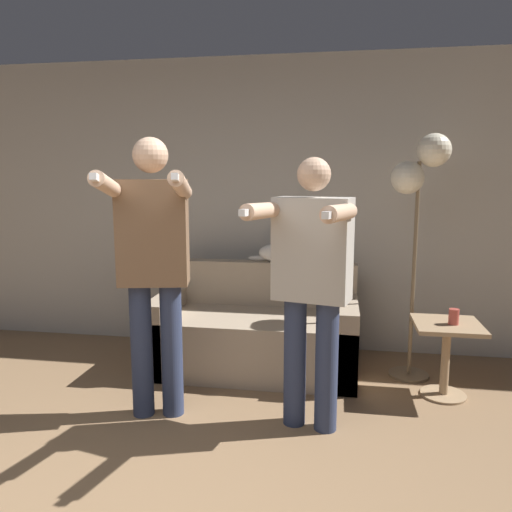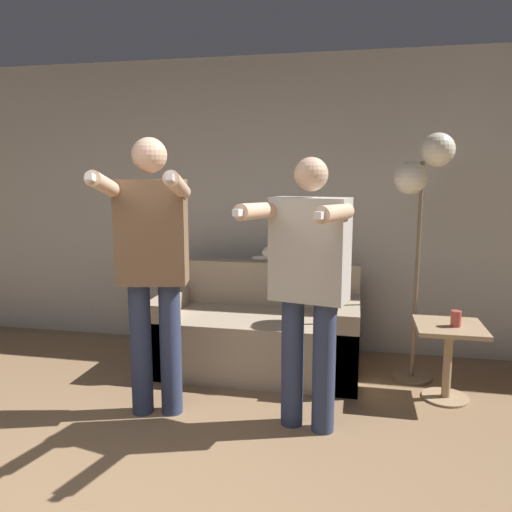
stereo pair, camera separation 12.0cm
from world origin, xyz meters
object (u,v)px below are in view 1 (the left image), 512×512
(couch, at_px, (256,334))
(cup, at_px, (454,317))
(person_left, at_px, (153,259))
(side_table, at_px, (446,344))
(floor_lamp, at_px, (420,182))
(person_right, at_px, (311,276))
(cat, at_px, (280,252))

(couch, height_order, cup, couch)
(couch, xyz_separation_m, cup, (1.46, -0.32, 0.31))
(person_left, height_order, side_table, person_left)
(person_left, xyz_separation_m, floor_lamp, (1.74, 0.95, 0.47))
(person_right, height_order, side_table, person_right)
(person_right, relative_size, cup, 15.24)
(person_left, xyz_separation_m, cup, (1.96, 0.60, -0.45))
(floor_lamp, xyz_separation_m, side_table, (0.19, -0.33, -1.14))
(person_left, relative_size, side_table, 3.33)
(cat, height_order, cup, cat)
(floor_lamp, relative_size, cup, 17.06)
(floor_lamp, bearing_deg, person_right, -127.96)
(person_left, bearing_deg, side_table, 5.65)
(person_left, bearing_deg, couch, 49.00)
(cup, bearing_deg, floor_lamp, 122.13)
(couch, xyz_separation_m, cat, (0.16, 0.30, 0.64))
(floor_lamp, distance_m, cup, 1.02)
(person_left, bearing_deg, cat, 49.26)
(couch, relative_size, side_table, 2.99)
(couch, distance_m, person_right, 1.24)
(person_left, xyz_separation_m, side_table, (1.93, 0.62, -0.66))
(person_left, xyz_separation_m, person_right, (0.99, -0.00, -0.08))
(couch, xyz_separation_m, person_left, (-0.50, -0.91, 0.77))
(cup, bearing_deg, side_table, 144.15)
(person_left, xyz_separation_m, cat, (0.66, 1.21, -0.13))
(person_left, relative_size, cat, 3.95)
(person_left, distance_m, floor_lamp, 2.04)
(cat, bearing_deg, person_left, -118.59)
(person_right, distance_m, floor_lamp, 1.33)
(couch, distance_m, person_left, 1.29)
(person_left, distance_m, cup, 2.10)
(side_table, bearing_deg, cup, -35.85)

